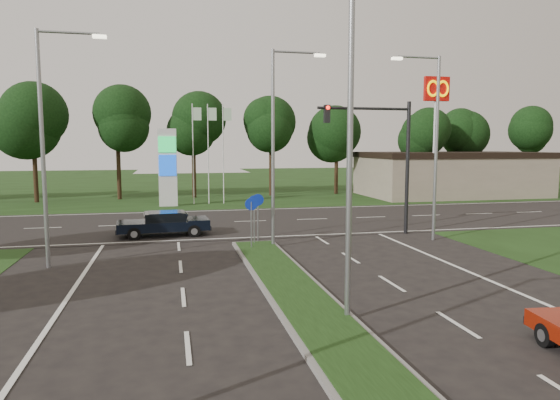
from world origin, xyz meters
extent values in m
cube|color=black|center=(0.00, 55.00, 0.00)|extent=(160.00, 50.00, 0.02)
cube|color=black|center=(0.00, 24.00, 0.00)|extent=(160.00, 12.00, 0.02)
cube|color=slate|center=(0.00, 4.00, 0.06)|extent=(2.00, 26.00, 0.12)
cube|color=gray|center=(22.00, 36.00, 2.00)|extent=(16.00, 9.00, 4.00)
cylinder|color=gray|center=(0.80, 6.00, 4.50)|extent=(0.16, 0.16, 9.00)
cylinder|color=gray|center=(0.80, 16.00, 4.50)|extent=(0.16, 0.16, 9.00)
cylinder|color=gray|center=(1.90, 16.00, 8.90)|extent=(2.20, 0.10, 0.10)
cube|color=#FFF2CC|center=(3.00, 16.00, 8.80)|extent=(0.50, 0.22, 0.12)
cylinder|color=gray|center=(-8.50, 14.00, 4.50)|extent=(0.16, 0.16, 9.00)
cylinder|color=gray|center=(-7.40, 14.00, 8.90)|extent=(2.20, 0.10, 0.10)
cube|color=#FFF2CC|center=(-6.30, 14.00, 8.80)|extent=(0.50, 0.22, 0.12)
cylinder|color=gray|center=(9.00, 16.00, 4.50)|extent=(0.16, 0.16, 9.00)
cylinder|color=gray|center=(7.90, 16.00, 8.90)|extent=(2.20, 0.10, 0.10)
cube|color=#FFF2CC|center=(6.80, 16.00, 8.80)|extent=(0.50, 0.22, 0.12)
cylinder|color=black|center=(8.50, 18.00, 3.50)|extent=(0.20, 0.20, 7.00)
cylinder|color=black|center=(6.00, 18.00, 6.60)|extent=(5.00, 0.14, 0.14)
cube|color=black|center=(4.00, 18.00, 6.30)|extent=(0.28, 0.28, 0.90)
sphere|color=#FF190C|center=(4.00, 17.82, 6.60)|extent=(0.20, 0.20, 0.20)
cylinder|color=gray|center=(-0.30, 15.50, 1.10)|extent=(0.06, 0.06, 2.20)
cylinder|color=#0C26A5|center=(-0.30, 15.50, 2.10)|extent=(0.56, 0.04, 0.56)
cylinder|color=gray|center=(0.00, 16.50, 1.10)|extent=(0.06, 0.06, 2.20)
cylinder|color=#0C26A5|center=(0.00, 16.50, 2.10)|extent=(0.56, 0.04, 0.56)
cylinder|color=gray|center=(0.30, 17.20, 1.10)|extent=(0.06, 0.06, 2.20)
cylinder|color=#0C26A5|center=(0.30, 17.20, 2.10)|extent=(0.56, 0.04, 0.56)
cube|color=silver|center=(-4.00, 33.00, 3.00)|extent=(1.40, 0.30, 6.00)
cube|color=#0CA53F|center=(-4.00, 32.82, 4.80)|extent=(1.30, 0.08, 1.20)
cube|color=#0C3FBF|center=(-4.00, 32.82, 3.20)|extent=(1.30, 0.08, 1.60)
cylinder|color=silver|center=(-2.00, 34.00, 4.00)|extent=(0.08, 0.08, 8.00)
cube|color=#B2D8B2|center=(-1.65, 34.00, 7.20)|extent=(0.70, 0.02, 1.00)
cylinder|color=silver|center=(-0.80, 34.00, 4.00)|extent=(0.08, 0.08, 8.00)
cube|color=#B2D8B2|center=(-0.45, 34.00, 7.20)|extent=(0.70, 0.02, 1.00)
cylinder|color=silver|center=(0.40, 34.00, 4.00)|extent=(0.08, 0.08, 8.00)
cube|color=#B2D8B2|center=(0.75, 34.00, 7.20)|extent=(0.70, 0.02, 1.00)
cylinder|color=silver|center=(18.00, 32.00, 5.00)|extent=(0.30, 0.30, 10.00)
cube|color=#BF0C07|center=(18.00, 32.00, 9.40)|extent=(2.20, 0.35, 2.00)
torus|color=#FFC600|center=(17.55, 31.78, 9.40)|extent=(1.06, 0.16, 1.06)
torus|color=#FFC600|center=(18.45, 31.78, 9.40)|extent=(1.06, 0.16, 1.06)
cylinder|color=black|center=(0.00, 40.00, 2.20)|extent=(0.36, 0.36, 4.40)
sphere|color=black|center=(0.00, 40.00, 6.50)|extent=(6.00, 6.00, 6.00)
sphere|color=black|center=(0.30, 39.80, 7.50)|extent=(4.80, 4.80, 4.80)
cylinder|color=black|center=(4.69, 3.27, 0.28)|extent=(0.24, 0.58, 0.56)
cube|color=black|center=(-4.22, 20.00, 0.58)|extent=(4.75, 2.21, 0.47)
cube|color=black|center=(-4.13, 20.01, 1.03)|extent=(2.15, 1.75, 0.44)
cube|color=black|center=(-4.13, 20.01, 1.25)|extent=(1.77, 1.63, 0.04)
cylinder|color=black|center=(-5.64, 19.03, 0.33)|extent=(0.67, 0.26, 0.65)
cylinder|color=black|center=(-5.76, 20.76, 0.33)|extent=(0.67, 0.26, 0.65)
cylinder|color=black|center=(-2.68, 19.24, 0.33)|extent=(0.67, 0.26, 0.65)
cylinder|color=black|center=(-2.81, 20.97, 0.33)|extent=(0.67, 0.26, 0.65)
camera|label=1|loc=(-3.80, -6.40, 4.70)|focal=32.00mm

